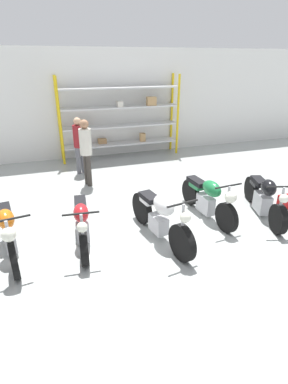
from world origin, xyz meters
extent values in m
plane|color=#9EA3A0|center=(0.00, 0.00, 0.00)|extent=(30.00, 30.00, 0.00)
cube|color=white|center=(0.00, 5.61, 1.80)|extent=(30.00, 0.08, 3.60)
cylinder|color=yellow|center=(-1.28, 4.97, 1.39)|extent=(0.08, 0.08, 2.77)
cylinder|color=yellow|center=(2.81, 4.97, 1.39)|extent=(0.08, 0.08, 2.77)
cylinder|color=yellow|center=(-1.28, 5.52, 1.39)|extent=(0.08, 0.08, 2.77)
cylinder|color=yellow|center=(2.81, 5.52, 1.39)|extent=(0.08, 0.08, 2.77)
cube|color=silver|center=(0.77, 5.24, 0.47)|extent=(4.09, 0.55, 0.05)
cube|color=silver|center=(0.77, 5.24, 1.10)|extent=(4.09, 0.55, 0.05)
cube|color=silver|center=(0.77, 5.24, 1.73)|extent=(4.09, 0.55, 0.05)
cube|color=silver|center=(0.77, 5.24, 2.36)|extent=(4.09, 0.55, 0.05)
cube|color=silver|center=(0.73, 5.15, 1.85)|extent=(0.20, 0.30, 0.19)
cube|color=#A87F51|center=(-0.58, 5.28, 1.24)|extent=(0.24, 0.32, 0.23)
cube|color=tan|center=(1.85, 5.11, 1.90)|extent=(0.33, 0.22, 0.29)
cube|color=tan|center=(1.56, 5.23, 0.63)|extent=(0.20, 0.20, 0.29)
cube|color=#A87F51|center=(0.11, 5.38, 0.57)|extent=(0.29, 0.21, 0.16)
cylinder|color=black|center=(-2.51, -0.64, 0.32)|extent=(0.20, 0.65, 0.65)
cylinder|color=black|center=(-2.74, 0.82, 0.32)|extent=(0.20, 0.65, 0.65)
cube|color=#ADADB2|center=(-2.63, 0.14, 0.29)|extent=(0.26, 0.54, 0.43)
ellipsoid|color=orange|center=(-2.61, -0.03, 0.75)|extent=(0.34, 0.47, 0.33)
cube|color=black|center=(-2.68, 0.46, 0.70)|extent=(0.30, 0.53, 0.10)
cube|color=orange|center=(-2.70, 0.57, 0.61)|extent=(0.25, 0.38, 0.12)
cylinder|color=#ADADB2|center=(-2.52, -0.62, 0.67)|extent=(0.06, 0.06, 0.69)
sphere|color=silver|center=(-2.51, -0.69, 0.81)|extent=(0.23, 0.23, 0.23)
cylinder|color=black|center=(-2.52, -0.59, 1.01)|extent=(0.71, 0.14, 0.04)
cylinder|color=black|center=(-1.42, -0.65, 0.29)|extent=(0.19, 0.59, 0.58)
cylinder|color=black|center=(-1.28, 0.74, 0.29)|extent=(0.19, 0.59, 0.58)
cube|color=#ADADB2|center=(-1.34, 0.10, 0.26)|extent=(0.28, 0.50, 0.40)
ellipsoid|color=#B2191E|center=(-1.36, -0.07, 0.67)|extent=(0.32, 0.47, 0.32)
cube|color=black|center=(-1.31, 0.45, 0.63)|extent=(0.28, 0.58, 0.10)
cube|color=#B2191E|center=(-1.30, 0.50, 0.54)|extent=(0.23, 0.41, 0.12)
cylinder|color=#ADADB2|center=(-1.41, -0.63, 0.61)|extent=(0.05, 0.05, 0.65)
sphere|color=silver|center=(-1.42, -0.70, 0.74)|extent=(0.18, 0.18, 0.18)
cylinder|color=black|center=(-1.41, -0.60, 0.94)|extent=(0.60, 0.09, 0.04)
cylinder|color=black|center=(0.20, -1.06, 0.34)|extent=(0.24, 0.68, 0.67)
cylinder|color=black|center=(-0.04, 0.41, 0.34)|extent=(0.24, 0.68, 0.67)
cube|color=#ADADB2|center=(0.07, -0.28, 0.30)|extent=(0.30, 0.44, 0.34)
ellipsoid|color=silver|center=(0.10, -0.45, 0.78)|extent=(0.39, 0.59, 0.37)
cube|color=black|center=(0.01, 0.08, 0.73)|extent=(0.33, 0.52, 0.10)
cube|color=silver|center=(0.00, 0.15, 0.64)|extent=(0.27, 0.37, 0.12)
cylinder|color=#ADADB2|center=(0.19, -1.04, 0.70)|extent=(0.06, 0.06, 0.73)
sphere|color=silver|center=(0.20, -1.11, 0.85)|extent=(0.19, 0.19, 0.19)
cylinder|color=black|center=(0.19, -1.02, 1.06)|extent=(0.59, 0.13, 0.04)
cylinder|color=black|center=(1.44, -0.49, 0.31)|extent=(0.16, 0.63, 0.62)
cylinder|color=black|center=(1.34, 0.88, 0.31)|extent=(0.16, 0.63, 0.62)
cube|color=#ADADB2|center=(1.39, 0.24, 0.28)|extent=(0.24, 0.48, 0.39)
ellipsoid|color=#196B38|center=(1.40, 0.07, 0.72)|extent=(0.32, 0.58, 0.32)
cube|color=black|center=(1.35, 0.65, 0.67)|extent=(0.27, 0.57, 0.10)
cube|color=#196B38|center=(1.35, 0.64, 0.58)|extent=(0.22, 0.40, 0.12)
cylinder|color=#ADADB2|center=(1.44, -0.47, 0.64)|extent=(0.05, 0.05, 0.67)
sphere|color=silver|center=(1.45, -0.54, 0.78)|extent=(0.24, 0.24, 0.24)
cylinder|color=black|center=(1.44, -0.44, 0.98)|extent=(0.61, 0.08, 0.04)
cylinder|color=black|center=(2.40, -0.87, 0.30)|extent=(0.31, 0.62, 0.61)
cylinder|color=black|center=(2.84, 0.59, 0.30)|extent=(0.31, 0.62, 0.61)
cube|color=#ADADB2|center=(2.63, -0.09, 0.27)|extent=(0.38, 0.55, 0.41)
ellipsoid|color=black|center=(2.58, -0.25, 0.71)|extent=(0.41, 0.51, 0.34)
cube|color=black|center=(2.73, 0.23, 0.66)|extent=(0.38, 0.57, 0.10)
cube|color=black|center=(2.77, 0.34, 0.57)|extent=(0.30, 0.41, 0.12)
cylinder|color=#ADADB2|center=(2.40, -0.85, 0.64)|extent=(0.06, 0.06, 0.68)
sphere|color=silver|center=(2.38, -0.92, 0.78)|extent=(0.18, 0.18, 0.18)
cylinder|color=black|center=(2.41, -0.82, 0.98)|extent=(0.63, 0.23, 0.04)
cylinder|color=#595960|center=(-0.78, 3.97, 0.41)|extent=(0.13, 0.13, 0.82)
cylinder|color=#595960|center=(-0.93, 3.88, 0.41)|extent=(0.13, 0.13, 0.82)
cylinder|color=maroon|center=(-0.86, 3.92, 1.14)|extent=(0.44, 0.44, 0.65)
sphere|color=tan|center=(-0.86, 3.92, 1.58)|extent=(0.22, 0.22, 0.22)
cylinder|color=#38332D|center=(-0.83, 2.97, 0.44)|extent=(0.13, 0.13, 0.88)
cylinder|color=#38332D|center=(-0.78, 2.79, 0.44)|extent=(0.13, 0.13, 0.88)
cylinder|color=beige|center=(-0.80, 2.88, 1.22)|extent=(0.39, 0.39, 0.69)
sphere|color=#9E7051|center=(-0.80, 2.88, 1.69)|extent=(0.24, 0.24, 0.24)
cube|color=red|center=(3.48, 0.00, 0.14)|extent=(0.44, 0.26, 0.28)
camera|label=1|loc=(-1.80, -4.97, 3.21)|focal=28.00mm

